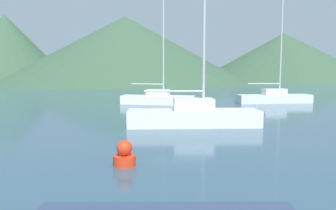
{
  "coord_description": "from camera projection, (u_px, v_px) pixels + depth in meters",
  "views": [
    {
      "loc": [
        -3.84,
        0.47,
        2.67
      ],
      "look_at": [
        -0.89,
        14.0,
        1.2
      ],
      "focal_mm": 35.0,
      "sensor_mm": 36.0,
      "label": 1
    }
  ],
  "objects": [
    {
      "name": "hill_far_east",
      "position": [
        283.0,
        57.0,
        86.59
      ],
      "size": [
        45.28,
        45.28,
        12.4
      ],
      "color": "#38563D",
      "rests_on": "ground_plane"
    },
    {
      "name": "buoy_marker",
      "position": [
        124.0,
        155.0,
        9.18
      ],
      "size": [
        0.64,
        0.64,
        0.73
      ],
      "color": "red",
      "rests_on": "ground_plane"
    },
    {
      "name": "hill_central",
      "position": [
        6.0,
        49.0,
        70.27
      ],
      "size": [
        27.4,
        27.4,
        14.47
      ],
      "color": "#38563D",
      "rests_on": "ground_plane"
    },
    {
      "name": "sailboat_outer",
      "position": [
        158.0,
        97.0,
        25.78
      ],
      "size": [
        5.9,
        3.6,
        11.48
      ],
      "rotation": [
        0.0,
        0.0,
        -0.4
      ],
      "color": "white",
      "rests_on": "ground_plane"
    },
    {
      "name": "sailboat_inner",
      "position": [
        274.0,
        97.0,
        26.73
      ],
      "size": [
        6.15,
        1.95,
        9.28
      ],
      "rotation": [
        0.0,
        0.0,
        -0.09
      ],
      "color": "silver",
      "rests_on": "ground_plane"
    },
    {
      "name": "sailboat_middle",
      "position": [
        194.0,
        115.0,
        15.69
      ],
      "size": [
        6.46,
        2.67,
        7.5
      ],
      "rotation": [
        0.0,
        0.0,
        -0.17
      ],
      "color": "white",
      "rests_on": "ground_plane"
    },
    {
      "name": "hill_east",
      "position": [
        125.0,
        50.0,
        71.27
      ],
      "size": [
        52.92,
        52.92,
        14.22
      ],
      "color": "#38563D",
      "rests_on": "ground_plane"
    }
  ]
}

